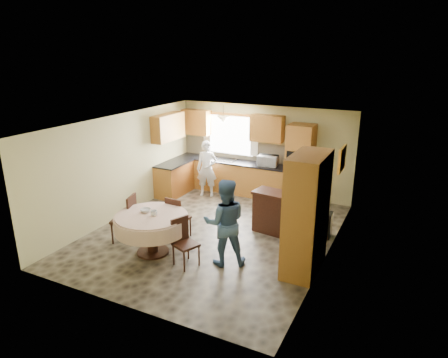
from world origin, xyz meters
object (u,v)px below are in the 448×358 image
sideboard (281,215)px  cupboard (306,214)px  dining_table (151,223)px  chair_left (127,216)px  oven_tower (300,165)px  person_dining (225,222)px  chair_back (176,216)px  person_sink (207,169)px  chair_right (183,239)px

sideboard → cupboard: bearing=-47.1°
sideboard → dining_table: sideboard is taller
dining_table → chair_left: 0.80m
oven_tower → dining_table: size_ratio=1.45×
cupboard → dining_table: (-2.90, -0.73, -0.46)m
oven_tower → cupboard: 3.48m
dining_table → person_dining: 1.52m
cupboard → person_dining: 1.51m
chair_back → oven_tower: bearing=-115.8°
person_sink → person_dining: bearing=-75.2°
chair_back → chair_right: (0.70, -0.84, -0.02)m
cupboard → person_sink: size_ratio=1.43×
chair_right → person_sink: person_sink is taller
oven_tower → chair_right: oven_tower is taller
oven_tower → cupboard: size_ratio=0.95×
person_sink → chair_back: bearing=-94.0°
dining_table → person_sink: size_ratio=0.94×
sideboard → chair_right: chair_right is taller
oven_tower → sideboard: size_ratio=1.70×
person_sink → chair_left: bearing=-111.8°
sideboard → person_sink: size_ratio=0.80×
chair_right → person_dining: 0.85m
chair_back → person_sink: 2.79m
oven_tower → chair_right: 4.29m
chair_right → person_dining: size_ratio=0.55×
cupboard → chair_right: bearing=-158.8°
chair_right → person_sink: 3.81m
chair_back → person_dining: (1.38, -0.46, 0.32)m
chair_back → person_sink: person_sink is taller
cupboard → chair_left: cupboard is taller
chair_right → person_dining: person_dining is taller
chair_left → person_sink: 3.24m
person_sink → person_dining: size_ratio=0.92×
chair_left → person_sink: (0.15, 3.23, 0.20)m
chair_left → person_sink: size_ratio=0.67×
cupboard → chair_right: size_ratio=2.39×
chair_back → chair_right: size_ratio=1.03×
dining_table → chair_left: bearing=165.5°
oven_tower → person_dining: oven_tower is taller
cupboard → person_dining: size_ratio=1.31×
cupboard → dining_table: cupboard is taller
cupboard → chair_right: 2.34m
sideboard → chair_right: (-1.22, -2.08, 0.07)m
sideboard → cupboard: cupboard is taller
chair_back → chair_right: 1.09m
chair_right → chair_back: bearing=62.2°
oven_tower → cupboard: cupboard is taller
dining_table → chair_right: size_ratio=1.57×
sideboard → chair_back: size_ratio=1.30×
sideboard → chair_back: 2.29m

